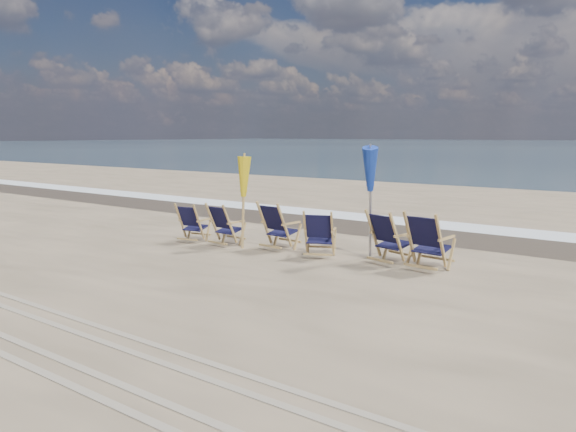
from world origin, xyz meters
name	(u,v)px	position (x,y,z in m)	size (l,w,h in m)	color
surf_foam	(417,222)	(0.00, 8.30, 0.00)	(200.00, 1.40, 0.01)	silver
wet_sand_strip	(393,230)	(0.00, 6.80, 0.00)	(200.00, 2.60, 0.00)	#42362A
tire_tracks	(45,336)	(0.00, -2.80, 0.01)	(80.00, 1.30, 0.01)	gray
beach_chair_0	(199,224)	(-2.72, 2.52, 0.45)	(0.58, 0.65, 0.91)	black
beach_chair_1	(230,226)	(-1.83, 2.56, 0.48)	(0.61, 0.69, 0.96)	black
beach_chair_2	(285,228)	(-0.60, 2.89, 0.52)	(0.67, 0.75, 1.05)	black
beach_chair_3	(332,235)	(0.53, 2.96, 0.48)	(0.62, 0.70, 0.97)	black
beach_chair_4	(397,240)	(1.88, 3.03, 0.52)	(0.67, 0.75, 1.05)	black
beach_chair_5	(441,244)	(2.72, 3.02, 0.55)	(0.70, 0.79, 1.10)	black
umbrella_yellow	(243,182)	(-1.56, 2.70, 1.45)	(0.30, 0.30, 1.96)	#AE8A4E
umbrella_blue	(371,171)	(1.21, 3.23, 1.74)	(0.30, 0.30, 2.28)	#A5A5AD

